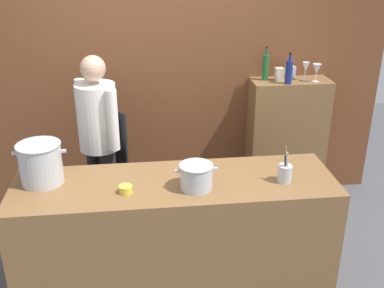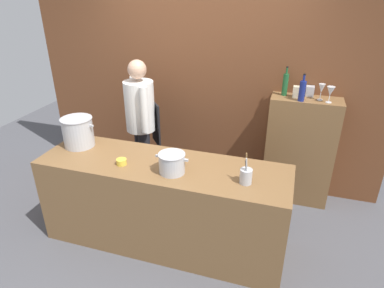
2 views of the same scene
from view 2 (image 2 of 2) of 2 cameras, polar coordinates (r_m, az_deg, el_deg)
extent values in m
plane|color=#4C4C51|center=(3.64, -4.54, -15.82)|extent=(8.00, 8.00, 0.00)
cube|color=brown|center=(4.15, 2.06, 13.10)|extent=(4.40, 0.10, 3.00)
cube|color=brown|center=(3.36, -4.81, -10.09)|extent=(2.36, 0.70, 0.90)
cube|color=brown|center=(4.10, 17.75, -1.15)|extent=(0.76, 0.32, 1.28)
cylinder|color=black|center=(4.12, -7.89, -3.39)|extent=(0.14, 0.14, 0.84)
cylinder|color=black|center=(4.29, -8.58, -2.17)|extent=(0.14, 0.14, 0.84)
cylinder|color=white|center=(3.92, -8.90, 6.38)|extent=(0.34, 0.34, 0.58)
cube|color=black|center=(4.04, -6.19, 3.53)|extent=(0.21, 0.24, 0.52)
cylinder|color=white|center=(3.70, -8.10, 5.76)|extent=(0.09, 0.09, 0.52)
cylinder|color=white|center=(4.11, -9.67, 7.70)|extent=(0.09, 0.09, 0.52)
sphere|color=tan|center=(3.80, -9.34, 12.43)|extent=(0.21, 0.21, 0.21)
cylinder|color=#B7BABF|center=(3.58, -18.80, 1.88)|extent=(0.30, 0.30, 0.29)
cylinder|color=#B7BABF|center=(3.52, -19.15, 4.11)|extent=(0.31, 0.31, 0.01)
cube|color=#B7BABF|center=(3.64, -21.18, 3.52)|extent=(0.04, 0.02, 0.02)
cube|color=#B7BABF|center=(3.45, -16.73, 2.97)|extent=(0.04, 0.02, 0.02)
cylinder|color=#B7BABF|center=(2.94, -3.44, -3.34)|extent=(0.23, 0.23, 0.17)
cylinder|color=#B7BABF|center=(2.90, -3.49, -1.78)|extent=(0.24, 0.24, 0.01)
cube|color=#B7BABF|center=(2.96, -5.87, -2.01)|extent=(0.04, 0.02, 0.02)
cube|color=#B7BABF|center=(2.87, -0.99, -2.77)|extent=(0.04, 0.02, 0.02)
cylinder|color=#B7BABF|center=(2.83, 9.15, -5.44)|extent=(0.10, 0.10, 0.13)
cylinder|color=#B7BABF|center=(2.77, 9.27, -4.49)|extent=(0.03, 0.02, 0.23)
cylinder|color=#262626|center=(2.80, 9.20, -4.61)|extent=(0.02, 0.02, 0.19)
cylinder|color=olive|center=(2.78, 9.25, -3.97)|extent=(0.03, 0.02, 0.26)
cylinder|color=#262626|center=(2.80, 9.25, -4.55)|extent=(0.04, 0.02, 0.20)
cylinder|color=yellow|center=(3.15, -11.90, -2.98)|extent=(0.09, 0.09, 0.05)
cylinder|color=navy|center=(3.73, 18.23, 8.54)|extent=(0.07, 0.07, 0.21)
cylinder|color=navy|center=(3.69, 18.53, 10.60)|extent=(0.02, 0.02, 0.07)
cylinder|color=black|center=(3.68, 18.61, 11.18)|extent=(0.03, 0.03, 0.01)
cylinder|color=#1E592D|center=(3.87, 15.57, 9.70)|extent=(0.06, 0.06, 0.24)
cylinder|color=#1E592D|center=(3.83, 15.85, 11.90)|extent=(0.02, 0.02, 0.07)
cylinder|color=black|center=(3.82, 15.92, 12.49)|extent=(0.02, 0.02, 0.01)
cylinder|color=silver|center=(3.80, 22.20, 6.59)|extent=(0.06, 0.06, 0.01)
cylinder|color=silver|center=(3.79, 22.29, 7.12)|extent=(0.01, 0.01, 0.07)
cone|color=silver|center=(3.77, 22.50, 8.31)|extent=(0.08, 0.08, 0.10)
cylinder|color=silver|center=(3.86, 20.90, 7.06)|extent=(0.06, 0.06, 0.01)
cylinder|color=silver|center=(3.85, 20.99, 7.61)|extent=(0.01, 0.01, 0.07)
cone|color=silver|center=(3.82, 21.19, 8.81)|extent=(0.07, 0.07, 0.10)
cube|color=beige|center=(3.85, 17.36, 8.47)|extent=(0.08, 0.08, 0.12)
cube|color=#B2B2B7|center=(3.95, 19.42, 8.50)|extent=(0.09, 0.09, 0.11)
camera|label=1|loc=(1.39, -93.50, 2.40)|focal=43.31mm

